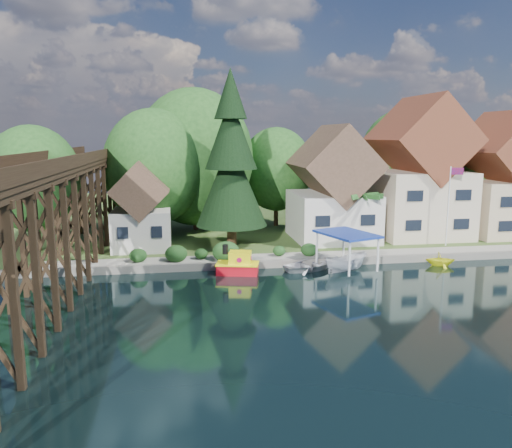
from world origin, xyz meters
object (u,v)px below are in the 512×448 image
at_px(house_center, 419,177).
at_px(conifer, 231,163).
at_px(house_left, 333,192).
at_px(tugboat, 238,265).
at_px(flagpole, 451,198).
at_px(boat_white_a, 310,264).
at_px(palm_tree, 362,197).
at_px(boat_yellow, 440,258).
at_px(trestle_bridge, 56,212).
at_px(boat_canopy, 346,255).
at_px(house_right, 504,182).
at_px(shed, 141,212).

relative_size(house_center, conifer, 0.88).
distance_m(house_left, tugboat, 14.62).
relative_size(flagpole, boat_white_a, 1.70).
distance_m(palm_tree, flagpole, 8.04).
distance_m(house_center, tugboat, 22.43).
bearing_deg(boat_yellow, flagpole, -23.32).
relative_size(trestle_bridge, palm_tree, 8.56).
height_order(tugboat, boat_canopy, boat_canopy).
xyz_separation_m(house_center, palm_tree, (-7.42, -4.23, -1.41)).
bearing_deg(boat_white_a, conifer, 21.00).
bearing_deg(boat_yellow, conifer, 76.36).
xyz_separation_m(palm_tree, flagpole, (7.98, -0.98, -0.06)).
bearing_deg(boat_canopy, boat_white_a, 162.59).
height_order(tugboat, boat_yellow, tugboat).
bearing_deg(conifer, boat_canopy, -44.90).
distance_m(palm_tree, boat_white_a, 9.32).
bearing_deg(house_right, boat_white_a, -158.14).
relative_size(house_center, boat_white_a, 3.25).
bearing_deg(boat_yellow, trestle_bridge, 104.20).
height_order(shed, flagpole, shed).
distance_m(trestle_bridge, house_left, 25.42).
relative_size(house_center, house_right, 1.12).
bearing_deg(palm_tree, boat_canopy, -119.29).
relative_size(house_left, boat_white_a, 2.58).
relative_size(house_left, tugboat, 3.13).
height_order(flagpole, boat_white_a, flagpole).
distance_m(house_center, shed, 27.20).
distance_m(boat_white_a, boat_canopy, 2.95).
relative_size(house_center, boat_yellow, 5.92).
distance_m(house_left, boat_canopy, 10.77).
relative_size(house_center, shed, 1.77).
bearing_deg(trestle_bridge, boat_white_a, 5.51).
distance_m(palm_tree, tugboat, 13.84).
distance_m(house_right, boat_white_a, 24.89).
xyz_separation_m(flagpole, boat_white_a, (-14.12, -4.33, -4.50)).
relative_size(shed, boat_white_a, 1.83).
distance_m(shed, palm_tree, 19.74).
distance_m(shed, boat_canopy, 18.35).
bearing_deg(house_left, boat_canopy, -100.72).
xyz_separation_m(palm_tree, boat_yellow, (4.71, -5.69, -4.39)).
height_order(house_right, conifer, conifer).
relative_size(boat_white_a, boat_yellow, 1.82).
xyz_separation_m(trestle_bridge, conifer, (13.00, 9.03, 2.75)).
xyz_separation_m(palm_tree, tugboat, (-11.89, -5.64, -4.31)).
bearing_deg(boat_white_a, palm_tree, -64.98).
distance_m(house_right, shed, 36.08).
xyz_separation_m(conifer, boat_white_a, (5.44, -7.26, -7.65)).
height_order(trestle_bridge, house_left, house_left).
distance_m(trestle_bridge, tugboat, 13.60).
bearing_deg(house_left, tugboat, -137.69).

